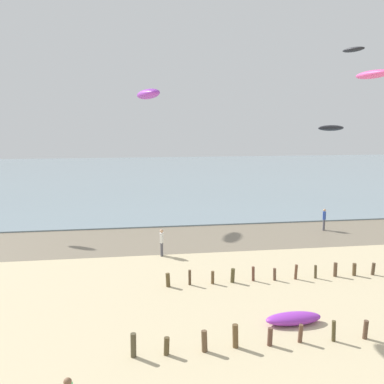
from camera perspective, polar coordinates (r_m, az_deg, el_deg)
The scene contains 11 objects.
wet_sand_strip at distance 31.28m, azimuth -4.24°, elevation -6.28°, with size 120.00×7.28×0.01m, color #7A6D59.
sea at distance 69.25m, azimuth -6.73°, elevation 2.24°, with size 160.00×70.00×0.10m, color gray.
groyne_mid at distance 18.91m, azimuth 22.31°, elevation -16.32°, with size 19.46×0.36×0.92m.
groyne_far at distance 24.28m, azimuth 14.10°, elevation -10.26°, with size 13.94×0.35×0.82m.
person_nearest_camera at distance 27.35m, azimuth -4.03°, elevation -6.56°, with size 0.26×0.57×1.71m.
person_trailing_behind at distance 35.17m, azimuth 17.07°, elevation -3.40°, with size 0.34×0.53×1.71m.
grounded_kite at distance 19.21m, azimuth 13.26°, elevation -15.96°, with size 2.42×0.87×0.48m, color purple.
kite_aloft_3 at distance 45.36m, azimuth 17.92°, elevation 8.05°, with size 3.57×1.14×0.57m, color black.
kite_aloft_4 at distance 24.64m, azimuth 22.78°, elevation 14.14°, with size 2.59×0.83×0.41m, color #E54C99.
kite_aloft_5 at distance 34.29m, azimuth 20.56°, elevation 17.22°, with size 1.88×0.60×0.30m, color black.
kite_aloft_6 at distance 20.19m, azimuth -5.82°, elevation 12.75°, with size 2.77×0.89×0.44m, color purple.
Camera 1 is at (-2.25, -6.94, 8.32)m, focal length 40.34 mm.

